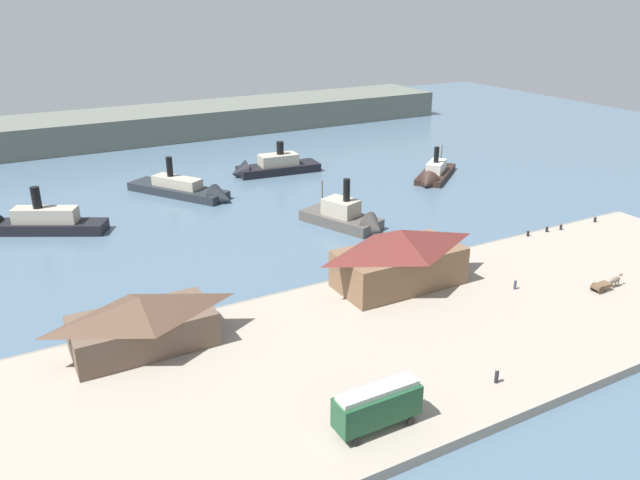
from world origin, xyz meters
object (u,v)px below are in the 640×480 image
(horse_cart, at_px, (607,283))
(mooring_post_center_east, at_px, (595,220))
(street_tram, at_px, (377,405))
(ferry_mid_harbor, at_px, (349,219))
(ferry_outer_harbor, at_px, (36,223))
(ferry_shed_east_terminal, at_px, (399,257))
(ferry_shed_west_terminal, at_px, (142,322))
(pedestrian_at_waters_edge, at_px, (400,384))
(ferry_moored_east, at_px, (433,175))
(pedestrian_standing_center, at_px, (497,376))
(mooring_post_center_west, at_px, (528,234))
(mooring_post_east, at_px, (547,229))
(ferry_approaching_west, at_px, (269,167))
(ferry_moored_west, at_px, (189,191))
(mooring_post_west, at_px, (561,227))
(pedestrian_walking_west, at_px, (515,285))

(horse_cart, xyz_separation_m, mooring_post_center_east, (22.06, 19.68, -0.48))
(street_tram, relative_size, ferry_mid_harbor, 0.50)
(ferry_outer_harbor, bearing_deg, ferry_shed_east_terminal, -50.08)
(street_tram, bearing_deg, ferry_shed_east_terminal, 50.75)
(ferry_shed_west_terminal, bearing_deg, horse_cart, -14.92)
(pedestrian_at_waters_edge, height_order, ferry_moored_east, ferry_moored_east)
(ferry_outer_harbor, bearing_deg, horse_cart, -44.60)
(mooring_post_center_east, distance_m, ferry_moored_east, 39.93)
(ferry_shed_east_terminal, distance_m, pedestrian_at_waters_edge, 26.32)
(street_tram, xyz_separation_m, ferry_moored_east, (61.47, 68.60, -2.73))
(ferry_shed_east_terminal, distance_m, street_tram, 32.46)
(pedestrian_standing_center, bearing_deg, mooring_post_center_west, 39.88)
(pedestrian_at_waters_edge, bearing_deg, street_tram, -145.34)
(mooring_post_east, height_order, ferry_approaching_west, ferry_approaching_west)
(ferry_shed_west_terminal, relative_size, ferry_shed_east_terminal, 0.90)
(ferry_shed_east_terminal, relative_size, mooring_post_center_west, 20.47)
(ferry_shed_west_terminal, xyz_separation_m, ferry_moored_west, (24.18, 57.82, -3.19))
(ferry_moored_east, bearing_deg, mooring_post_west, -93.71)
(mooring_post_west, xyz_separation_m, ferry_outer_harbor, (-81.56, 47.28, 0.09))
(pedestrian_walking_west, height_order, mooring_post_center_east, pedestrian_walking_west)
(ferry_moored_east, bearing_deg, ferry_shed_west_terminal, -151.10)
(ferry_moored_east, bearing_deg, horse_cart, -105.10)
(mooring_post_west, bearing_deg, street_tram, -153.49)
(pedestrian_walking_west, relative_size, ferry_outer_harbor, 0.07)
(ferry_mid_harbor, bearing_deg, horse_cart, -67.65)
(ferry_outer_harbor, height_order, ferry_moored_west, ferry_outer_harbor)
(street_tram, relative_size, mooring_post_center_east, 9.80)
(mooring_post_east, bearing_deg, ferry_outer_harbor, 149.20)
(ferry_shed_east_terminal, bearing_deg, mooring_post_east, 7.63)
(ferry_mid_harbor, bearing_deg, mooring_post_west, -35.72)
(ferry_outer_harbor, height_order, ferry_mid_harbor, ferry_mid_harbor)
(mooring_post_east, bearing_deg, ferry_shed_west_terminal, -176.82)
(pedestrian_standing_center, distance_m, mooring_post_center_west, 46.79)
(street_tram, relative_size, pedestrian_at_waters_edge, 4.97)
(ferry_shed_west_terminal, height_order, ferry_outer_harbor, ferry_outer_harbor)
(street_tram, bearing_deg, mooring_post_center_east, 23.33)
(ferry_outer_harbor, bearing_deg, ferry_shed_west_terminal, -82.52)
(ferry_shed_west_terminal, xyz_separation_m, pedestrian_walking_west, (50.17, -10.02, -2.60))
(horse_cart, relative_size, ferry_outer_harbor, 0.26)
(ferry_shed_west_terminal, bearing_deg, pedestrian_standing_center, -39.44)
(pedestrian_standing_center, distance_m, ferry_approaching_west, 92.94)
(horse_cart, relative_size, ferry_mid_harbor, 0.32)
(pedestrian_walking_west, bearing_deg, mooring_post_center_east, 21.76)
(street_tram, height_order, mooring_post_east, street_tram)
(pedestrian_walking_west, bearing_deg, street_tram, -155.16)
(ferry_shed_west_terminal, relative_size, ferry_mid_harbor, 0.94)
(horse_cart, height_order, ferry_mid_harbor, ferry_mid_harbor)
(horse_cart, height_order, mooring_post_center_west, horse_cart)
(pedestrian_walking_west, xyz_separation_m, mooring_post_west, (24.73, 13.57, -0.24))
(ferry_moored_east, relative_size, ferry_outer_harbor, 0.84)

